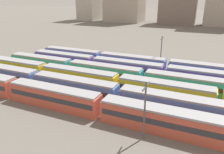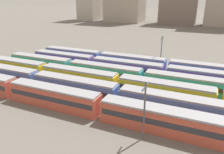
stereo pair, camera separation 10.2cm
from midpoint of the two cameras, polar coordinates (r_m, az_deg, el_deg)
ground_plane at (r=58.89m, az=-17.06°, el=0.75°), size 600.00×600.00×0.00m
train_track_0 at (r=36.21m, az=-2.72°, el=-7.66°), size 74.70×3.06×3.75m
train_track_2 at (r=42.91m, az=13.49°, el=-3.55°), size 93.60×3.06×3.75m
train_track_3 at (r=51.86m, az=-1.86°, el=1.25°), size 55.80×3.06×3.75m
train_track_4 at (r=52.79m, az=13.58°, el=1.02°), size 74.70×3.06×3.75m
train_track_5 at (r=57.09m, az=23.45°, el=1.34°), size 93.60×3.06×3.75m
catenary_pole_0 at (r=29.91m, az=8.48°, el=-7.99°), size 0.24×3.20×8.59m
catenary_pole_1 at (r=60.12m, az=12.64°, el=6.56°), size 0.24×3.20×8.98m
distant_building_2 at (r=162.37m, az=16.92°, el=18.25°), size 23.49×16.65×30.08m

